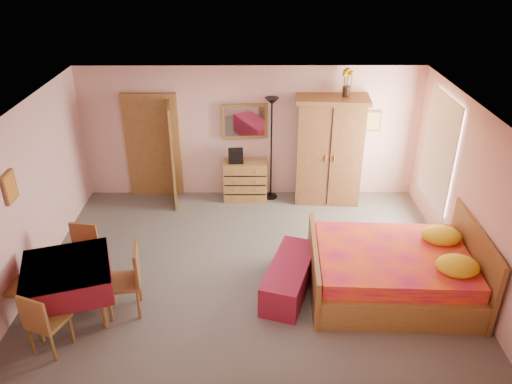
{
  "coord_description": "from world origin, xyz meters",
  "views": [
    {
      "loc": [
        0.07,
        -6.59,
        4.73
      ],
      "look_at": [
        0.1,
        0.3,
        1.15
      ],
      "focal_mm": 35.0,
      "sensor_mm": 36.0,
      "label": 1
    }
  ],
  "objects_px": {
    "chest_of_drawers": "(245,180)",
    "bed": "(393,259)",
    "chair_north": "(81,257)",
    "bench": "(289,277)",
    "chair_west": "(17,285)",
    "stereo": "(236,156)",
    "sunflower_vase": "(347,82)",
    "chair_east": "(123,281)",
    "wardrobe": "(329,150)",
    "wall_mirror": "(245,121)",
    "chair_south": "(48,320)",
    "floor_lamp": "(271,150)",
    "dining_table": "(70,291)"
  },
  "relations": [
    {
      "from": "floor_lamp",
      "to": "dining_table",
      "type": "height_order",
      "value": "floor_lamp"
    },
    {
      "from": "sunflower_vase",
      "to": "chair_east",
      "type": "xyz_separation_m",
      "value": [
        -3.47,
        -3.34,
        -1.85
      ]
    },
    {
      "from": "floor_lamp",
      "to": "chair_north",
      "type": "height_order",
      "value": "floor_lamp"
    },
    {
      "from": "chair_east",
      "to": "wardrobe",
      "type": "bearing_deg",
      "value": -53.92
    },
    {
      "from": "chair_east",
      "to": "chair_north",
      "type": "bearing_deg",
      "value": 41.13
    },
    {
      "from": "wardrobe",
      "to": "chair_west",
      "type": "height_order",
      "value": "wardrobe"
    },
    {
      "from": "sunflower_vase",
      "to": "bench",
      "type": "bearing_deg",
      "value": -111.71
    },
    {
      "from": "chair_west",
      "to": "bed",
      "type": "bearing_deg",
      "value": 94.62
    },
    {
      "from": "floor_lamp",
      "to": "chair_east",
      "type": "distance_m",
      "value": 4.05
    },
    {
      "from": "sunflower_vase",
      "to": "chair_north",
      "type": "bearing_deg",
      "value": -147.45
    },
    {
      "from": "chair_west",
      "to": "chair_east",
      "type": "height_order",
      "value": "chair_east"
    },
    {
      "from": "wall_mirror",
      "to": "chair_west",
      "type": "xyz_separation_m",
      "value": [
        -3.06,
        -3.61,
        -1.06
      ]
    },
    {
      "from": "wall_mirror",
      "to": "chair_south",
      "type": "distance_m",
      "value": 5.01
    },
    {
      "from": "stereo",
      "to": "chair_south",
      "type": "xyz_separation_m",
      "value": [
        -2.22,
        -4.04,
        -0.47
      ]
    },
    {
      "from": "chair_north",
      "to": "stereo",
      "type": "bearing_deg",
      "value": -120.24
    },
    {
      "from": "bed",
      "to": "wardrobe",
      "type": "bearing_deg",
      "value": 104.03
    },
    {
      "from": "stereo",
      "to": "sunflower_vase",
      "type": "height_order",
      "value": "sunflower_vase"
    },
    {
      "from": "sunflower_vase",
      "to": "dining_table",
      "type": "distance_m",
      "value": 5.73
    },
    {
      "from": "chest_of_drawers",
      "to": "dining_table",
      "type": "height_order",
      "value": "dining_table"
    },
    {
      "from": "sunflower_vase",
      "to": "chair_south",
      "type": "distance_m",
      "value": 6.16
    },
    {
      "from": "chair_east",
      "to": "floor_lamp",
      "type": "bearing_deg",
      "value": -41.64
    },
    {
      "from": "bed",
      "to": "chair_east",
      "type": "relative_size",
      "value": 2.32
    },
    {
      "from": "wardrobe",
      "to": "chair_east",
      "type": "bearing_deg",
      "value": -129.8
    },
    {
      "from": "floor_lamp",
      "to": "dining_table",
      "type": "distance_m",
      "value": 4.53
    },
    {
      "from": "sunflower_vase",
      "to": "chair_east",
      "type": "bearing_deg",
      "value": -136.09
    },
    {
      "from": "wardrobe",
      "to": "dining_table",
      "type": "relative_size",
      "value": 1.88
    },
    {
      "from": "bed",
      "to": "chair_north",
      "type": "height_order",
      "value": "bed"
    },
    {
      "from": "wardrobe",
      "to": "wall_mirror",
      "type": "bearing_deg",
      "value": 175.68
    },
    {
      "from": "bench",
      "to": "chair_west",
      "type": "distance_m",
      "value": 3.79
    },
    {
      "from": "floor_lamp",
      "to": "sunflower_vase",
      "type": "relative_size",
      "value": 4.05
    },
    {
      "from": "wall_mirror",
      "to": "sunflower_vase",
      "type": "xyz_separation_m",
      "value": [
        1.84,
        -0.22,
        0.81
      ]
    },
    {
      "from": "dining_table",
      "to": "chair_east",
      "type": "relative_size",
      "value": 1.09
    },
    {
      "from": "chair_south",
      "to": "chair_north",
      "type": "distance_m",
      "value": 1.34
    },
    {
      "from": "sunflower_vase",
      "to": "bed",
      "type": "height_order",
      "value": "sunflower_vase"
    },
    {
      "from": "bed",
      "to": "wall_mirror",
      "type": "bearing_deg",
      "value": 127.69
    },
    {
      "from": "bench",
      "to": "chair_north",
      "type": "xyz_separation_m",
      "value": [
        -3.09,
        0.19,
        0.23
      ]
    },
    {
      "from": "bench",
      "to": "chair_east",
      "type": "bearing_deg",
      "value": -169.19
    },
    {
      "from": "chair_south",
      "to": "chair_west",
      "type": "distance_m",
      "value": 0.93
    },
    {
      "from": "bench",
      "to": "chair_south",
      "type": "distance_m",
      "value": 3.3
    },
    {
      "from": "bed",
      "to": "chair_south",
      "type": "xyz_separation_m",
      "value": [
        -4.57,
        -1.15,
        -0.09
      ]
    },
    {
      "from": "chest_of_drawers",
      "to": "bed",
      "type": "height_order",
      "value": "bed"
    },
    {
      "from": "bench",
      "to": "dining_table",
      "type": "xyz_separation_m",
      "value": [
        -3.03,
        -0.51,
        0.17
      ]
    },
    {
      "from": "sunflower_vase",
      "to": "chair_east",
      "type": "distance_m",
      "value": 5.15
    },
    {
      "from": "wardrobe",
      "to": "dining_table",
      "type": "xyz_separation_m",
      "value": [
        -3.94,
        -3.38,
        -0.64
      ]
    },
    {
      "from": "wardrobe",
      "to": "chair_south",
      "type": "xyz_separation_m",
      "value": [
        -4.0,
        -4.02,
        -0.59
      ]
    },
    {
      "from": "stereo",
      "to": "bench",
      "type": "bearing_deg",
      "value": -73.25
    },
    {
      "from": "chair_north",
      "to": "chair_east",
      "type": "xyz_separation_m",
      "value": [
        0.77,
        -0.63,
        0.04
      ]
    },
    {
      "from": "stereo",
      "to": "bed",
      "type": "relative_size",
      "value": 0.12
    },
    {
      "from": "wardrobe",
      "to": "chair_north",
      "type": "bearing_deg",
      "value": -141.71
    },
    {
      "from": "bench",
      "to": "chair_east",
      "type": "distance_m",
      "value": 2.37
    }
  ]
}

